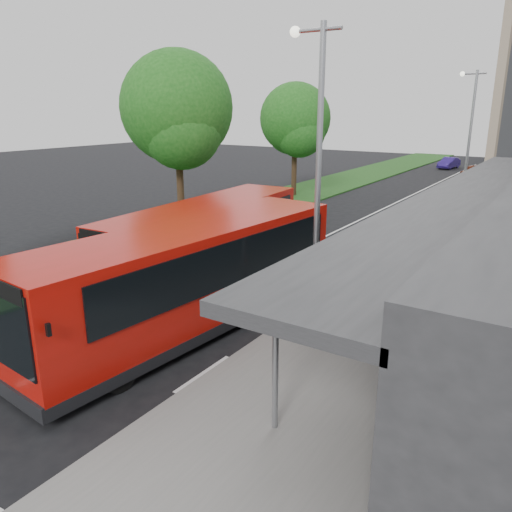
# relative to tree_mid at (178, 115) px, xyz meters

# --- Properties ---
(ground) EXTENTS (120.00, 120.00, 0.00)m
(ground) POSITION_rel_tree_mid_xyz_m (7.01, -9.05, -5.71)
(ground) COLOR black
(ground) RESTS_ON ground
(pavement) EXTENTS (5.00, 80.00, 0.15)m
(pavement) POSITION_rel_tree_mid_xyz_m (13.01, 10.95, -5.64)
(pavement) COLOR slate
(pavement) RESTS_ON ground
(grass_verge) EXTENTS (5.00, 80.00, 0.10)m
(grass_verge) POSITION_rel_tree_mid_xyz_m (0.01, 10.95, -5.66)
(grass_verge) COLOR #184215
(grass_verge) RESTS_ON ground
(lane_centre_line) EXTENTS (0.12, 70.00, 0.01)m
(lane_centre_line) POSITION_rel_tree_mid_xyz_m (7.01, 5.95, -5.71)
(lane_centre_line) COLOR silver
(lane_centre_line) RESTS_ON ground
(kerb_dashes) EXTENTS (0.12, 56.00, 0.01)m
(kerb_dashes) POSITION_rel_tree_mid_xyz_m (10.31, 9.95, -5.71)
(kerb_dashes) COLOR silver
(kerb_dashes) RESTS_ON ground
(tree_mid) EXTENTS (5.50, 5.50, 8.84)m
(tree_mid) POSITION_rel_tree_mid_xyz_m (0.00, 0.00, 0.00)
(tree_mid) COLOR #312013
(tree_mid) RESTS_ON ground
(tree_far) EXTENTS (4.85, 4.85, 7.80)m
(tree_far) POSITION_rel_tree_mid_xyz_m (0.00, 12.00, -0.68)
(tree_far) COLOR #312013
(tree_far) RESTS_ON ground
(lamp_post_near) EXTENTS (1.44, 0.28, 8.00)m
(lamp_post_near) POSITION_rel_tree_mid_xyz_m (11.13, -7.05, -0.99)
(lamp_post_near) COLOR gray
(lamp_post_near) RESTS_ON pavement
(lamp_post_far) EXTENTS (1.44, 0.28, 8.00)m
(lamp_post_far) POSITION_rel_tree_mid_xyz_m (11.13, 12.95, -0.99)
(lamp_post_far) COLOR gray
(lamp_post_far) RESTS_ON pavement
(bus_main) EXTENTS (3.55, 10.70, 2.98)m
(bus_main) POSITION_rel_tree_mid_xyz_m (8.45, -9.20, -4.18)
(bus_main) COLOR #B10F09
(bus_main) RESTS_ON ground
(bus_second) EXTENTS (3.10, 9.97, 2.78)m
(bus_second) POSITION_rel_tree_mid_xyz_m (5.98, -5.40, -4.28)
(bus_second) COLOR #B10F09
(bus_second) RESTS_ON ground
(litter_bin) EXTENTS (0.58, 0.58, 0.90)m
(litter_bin) POSITION_rel_tree_mid_xyz_m (12.69, 0.82, -5.11)
(litter_bin) COLOR #3C2618
(litter_bin) RESTS_ON pavement
(bollard) EXTENTS (0.17, 0.17, 0.97)m
(bollard) POSITION_rel_tree_mid_xyz_m (11.44, 7.87, -5.08)
(bollard) COLOR #F8F00D
(bollard) RESTS_ON pavement
(car_near) EXTENTS (2.10, 3.54, 1.13)m
(car_near) POSITION_rel_tree_mid_xyz_m (8.76, 29.84, -5.15)
(car_near) COLOR #571E0C
(car_near) RESTS_ON ground
(car_far) EXTENTS (1.68, 3.62, 1.15)m
(car_far) POSITION_rel_tree_mid_xyz_m (5.33, 35.52, -5.14)
(car_far) COLOR navy
(car_far) RESTS_ON ground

